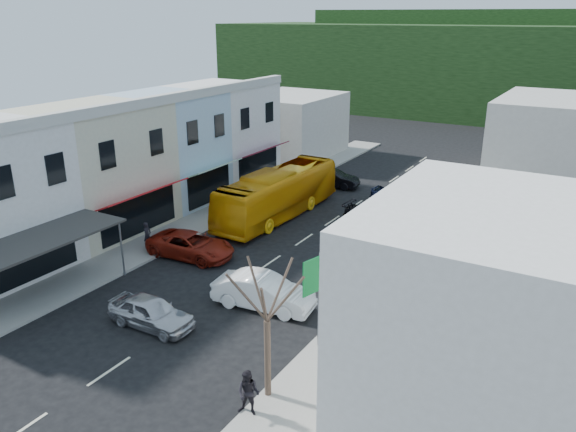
% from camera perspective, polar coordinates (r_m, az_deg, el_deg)
% --- Properties ---
extents(ground, '(120.00, 120.00, 0.00)m').
position_cam_1_polar(ground, '(29.15, -6.04, -7.53)').
color(ground, black).
rests_on(ground, ground).
extents(sidewalk_left, '(3.00, 52.00, 0.15)m').
position_cam_1_polar(sidewalk_left, '(40.65, -6.27, 0.65)').
color(sidewalk_left, gray).
rests_on(sidewalk_left, ground).
extents(sidewalk_right, '(3.00, 52.00, 0.15)m').
position_cam_1_polar(sidewalk_right, '(34.38, 14.33, -3.53)').
color(sidewalk_right, gray).
rests_on(sidewalk_right, ground).
extents(shopfront_row, '(8.25, 30.00, 8.00)m').
position_cam_1_polar(shopfront_row, '(39.22, -16.78, 5.19)').
color(shopfront_row, silver).
rests_on(shopfront_row, ground).
extents(right_building, '(8.00, 9.00, 8.00)m').
position_cam_1_polar(right_building, '(19.21, 20.36, -10.64)').
color(right_building, silver).
rests_on(right_building, ground).
extents(distant_block_left, '(8.00, 10.00, 6.00)m').
position_cam_1_polar(distant_block_left, '(56.06, 0.31, 9.18)').
color(distant_block_left, '#B7B2A8').
rests_on(distant_block_left, ground).
extents(distant_block_right, '(8.00, 12.00, 7.00)m').
position_cam_1_polar(distant_block_right, '(51.80, 24.90, 7.03)').
color(distant_block_right, '#B7B2A8').
rests_on(distant_block_right, ground).
extents(hillside, '(80.00, 26.00, 14.00)m').
position_cam_1_polar(hillside, '(87.68, 19.75, 14.38)').
color(hillside, black).
rests_on(hillside, ground).
extents(bus, '(2.75, 11.65, 3.10)m').
position_cam_1_polar(bus, '(38.86, -1.01, 2.15)').
color(bus, orange).
rests_on(bus, ground).
extents(car_silver, '(4.43, 1.88, 1.40)m').
position_cam_1_polar(car_silver, '(26.33, -13.75, -9.49)').
color(car_silver, silver).
rests_on(car_silver, ground).
extents(car_white, '(4.59, 2.33, 1.40)m').
position_cam_1_polar(car_white, '(27.17, -2.49, -7.93)').
color(car_white, white).
rests_on(car_white, ground).
extents(car_red, '(4.73, 2.24, 1.40)m').
position_cam_1_polar(car_red, '(33.06, -9.83, -2.97)').
color(car_red, maroon).
rests_on(car_red, ground).
extents(car_black_near, '(4.60, 2.09, 1.40)m').
position_cam_1_polar(car_black_near, '(37.75, 9.09, -0.00)').
color(car_black_near, black).
rests_on(car_black_near, ground).
extents(car_navy_mid, '(4.58, 2.30, 1.40)m').
position_cam_1_polar(car_navy_mid, '(42.02, 11.39, 1.91)').
color(car_navy_mid, black).
rests_on(car_navy_mid, ground).
extents(car_black_far, '(4.59, 2.33, 1.40)m').
position_cam_1_polar(car_black_far, '(46.04, 4.50, 3.82)').
color(car_black_far, black).
rests_on(car_black_far, ground).
extents(pedestrian_left, '(0.51, 0.66, 1.70)m').
position_cam_1_polar(pedestrian_left, '(34.39, -14.11, -1.84)').
color(pedestrian_left, black).
rests_on(pedestrian_left, sidewalk_left).
extents(pedestrian_right, '(0.78, 0.59, 1.70)m').
position_cam_1_polar(pedestrian_right, '(20.37, -4.04, -17.51)').
color(pedestrian_right, black).
rests_on(pedestrian_right, sidewalk_right).
extents(direction_sign, '(1.24, 2.09, 4.39)m').
position_cam_1_polar(direction_sign, '(23.37, 3.23, -8.70)').
color(direction_sign, '#066024').
rests_on(direction_sign, ground).
extents(street_tree, '(2.53, 2.53, 6.44)m').
position_cam_1_polar(street_tree, '(20.00, -2.15, -10.59)').
color(street_tree, '#382B23').
rests_on(street_tree, ground).
extents(traffic_signal, '(0.72, 1.18, 5.46)m').
position_cam_1_polar(traffic_signal, '(53.06, 19.77, 7.12)').
color(traffic_signal, black).
rests_on(traffic_signal, ground).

